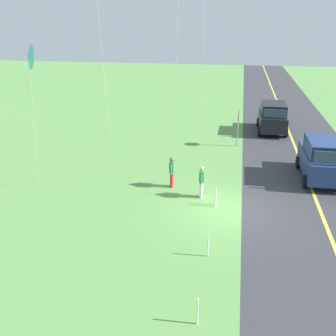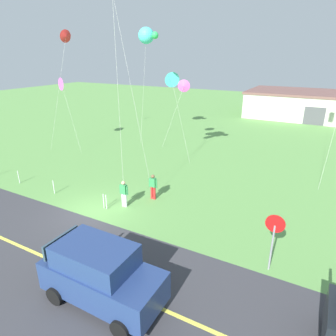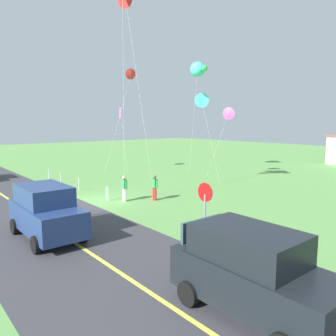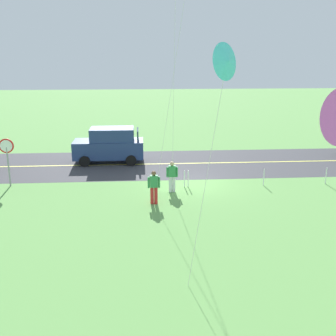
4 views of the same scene
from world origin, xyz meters
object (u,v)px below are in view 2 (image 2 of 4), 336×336
object	(u,v)px
kite_orange_near	(172,80)
warehouse_distant	(318,105)
kite_yellow_high	(184,86)
stop_sign	(274,232)
kite_cyan_top	(62,84)
kite_green_far	(147,35)
person_adult_companion	(153,186)
person_adult_near	(124,193)
kite_pink_drift	(66,37)
car_suv_foreground	(101,274)

from	to	relation	value
kite_orange_near	warehouse_distant	world-z (taller)	kite_orange_near
kite_yellow_high	kite_orange_near	xyz separation A→B (m)	(1.21, -4.53, 0.92)
stop_sign	kite_cyan_top	world-z (taller)	kite_cyan_top
stop_sign	kite_green_far	bearing A→B (deg)	136.61
person_adult_companion	kite_yellow_high	size ratio (longest dim) A/B	0.26
kite_green_far	kite_cyan_top	world-z (taller)	kite_green_far
kite_yellow_high	kite_orange_near	size ratio (longest dim) A/B	0.87
person_adult_near	kite_cyan_top	size ratio (longest dim) A/B	0.25
kite_orange_near	kite_cyan_top	size ratio (longest dim) A/B	1.12
kite_green_far	warehouse_distant	xyz separation A→B (m)	(13.68, 21.57, -8.05)
stop_sign	kite_pink_drift	size ratio (longest dim) A/B	0.25
car_suv_foreground	kite_orange_near	world-z (taller)	kite_orange_near
kite_pink_drift	kite_green_far	bearing A→B (deg)	28.80
person_adult_near	kite_cyan_top	bearing A→B (deg)	-38.67
person_adult_companion	kite_green_far	bearing A→B (deg)	-72.23
person_adult_near	person_adult_companion	xyz separation A→B (m)	(0.97, 1.62, 0.00)
kite_pink_drift	kite_orange_near	distance (m)	11.42
person_adult_near	stop_sign	bearing A→B (deg)	161.91
person_adult_near	person_adult_companion	world-z (taller)	same
stop_sign	kite_orange_near	bearing A→B (deg)	135.68
stop_sign	kite_yellow_high	size ratio (longest dim) A/B	0.41
person_adult_near	warehouse_distant	distance (m)	34.34
kite_yellow_high	kite_pink_drift	world-z (taller)	kite_pink_drift
person_adult_companion	kite_cyan_top	world-z (taller)	kite_cyan_top
person_adult_near	kite_pink_drift	distance (m)	17.02
car_suv_foreground	warehouse_distant	xyz separation A→B (m)	(4.51, 39.46, 0.60)
warehouse_distant	car_suv_foreground	bearing A→B (deg)	-96.53
car_suv_foreground	kite_green_far	bearing A→B (deg)	117.14
kite_green_far	kite_pink_drift	bearing A→B (deg)	-151.20
stop_sign	kite_orange_near	xyz separation A→B (m)	(-9.42, 9.20, 4.74)
car_suv_foreground	stop_sign	bearing A→B (deg)	42.37
stop_sign	person_adult_near	xyz separation A→B (m)	(-8.48, 1.55, -0.94)
kite_yellow_high	kite_pink_drift	size ratio (longest dim) A/B	0.60
car_suv_foreground	kite_yellow_high	bearing A→B (deg)	107.23
person_adult_companion	kite_green_far	xyz separation A→B (m)	(-6.63, 10.19, 8.94)
kite_cyan_top	warehouse_distant	size ratio (longest dim) A/B	0.35
person_adult_companion	kite_orange_near	bearing A→B (deg)	-87.65
kite_pink_drift	person_adult_near	bearing A→B (deg)	-35.18
warehouse_distant	stop_sign	bearing A→B (deg)	-89.26
warehouse_distant	person_adult_companion	bearing A→B (deg)	-102.52
stop_sign	warehouse_distant	world-z (taller)	warehouse_distant
kite_green_far	kite_yellow_high	bearing A→B (deg)	5.97
person_adult_companion	warehouse_distant	size ratio (longest dim) A/B	0.09
car_suv_foreground	kite_yellow_high	world-z (taller)	kite_yellow_high
person_adult_companion	kite_cyan_top	bearing A→B (deg)	-38.24
kite_pink_drift	warehouse_distant	world-z (taller)	kite_pink_drift
kite_green_far	kite_cyan_top	distance (m)	8.62
kite_green_far	kite_pink_drift	distance (m)	7.11
car_suv_foreground	person_adult_near	world-z (taller)	car_suv_foreground
person_adult_companion	kite_pink_drift	size ratio (longest dim) A/B	0.16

